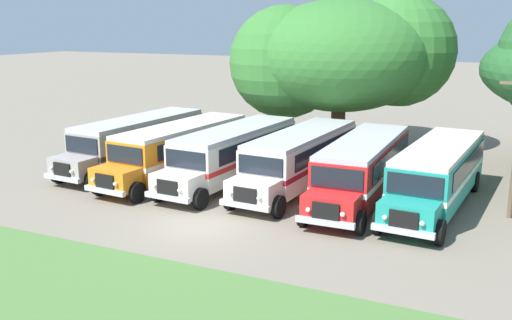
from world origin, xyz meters
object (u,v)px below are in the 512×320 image
at_px(parked_bus_slot_2, 234,152).
at_px(parked_bus_slot_4, 363,166).
at_px(parked_bus_slot_5, 438,172).
at_px(broad_shade_tree, 342,57).
at_px(parked_bus_slot_1, 180,148).
at_px(parked_bus_slot_3, 300,157).
at_px(parked_bus_slot_0, 137,140).

bearing_deg(parked_bus_slot_2, parked_bus_slot_4, 92.58).
bearing_deg(parked_bus_slot_5, parked_bus_slot_2, -85.43).
bearing_deg(parked_bus_slot_4, broad_shade_tree, -158.04).
height_order(parked_bus_slot_1, parked_bus_slot_2, same).
relative_size(parked_bus_slot_2, parked_bus_slot_5, 1.00).
bearing_deg(parked_bus_slot_2, parked_bus_slot_1, -79.37).
xyz_separation_m(parked_bus_slot_2, parked_bus_slot_3, (3.58, 0.43, 0.00)).
relative_size(parked_bus_slot_3, parked_bus_slot_5, 1.00).
bearing_deg(parked_bus_slot_4, parked_bus_slot_3, -100.55).
bearing_deg(parked_bus_slot_4, parked_bus_slot_5, 94.02).
relative_size(parked_bus_slot_0, parked_bus_slot_4, 1.01).
distance_m(parked_bus_slot_0, broad_shade_tree, 13.99).
xyz_separation_m(parked_bus_slot_0, broad_shade_tree, (9.33, 9.39, 4.51)).
bearing_deg(parked_bus_slot_1, parked_bus_slot_0, -99.17).
bearing_deg(parked_bus_slot_5, parked_bus_slot_3, -88.63).
relative_size(parked_bus_slot_4, broad_shade_tree, 0.79).
xyz_separation_m(parked_bus_slot_3, broad_shade_tree, (-0.82, 9.46, 4.51)).
distance_m(parked_bus_slot_2, parked_bus_slot_5, 10.39).
bearing_deg(parked_bus_slot_0, parked_bus_slot_4, 91.23).
relative_size(parked_bus_slot_0, parked_bus_slot_2, 1.00).
bearing_deg(parked_bus_slot_4, parked_bus_slot_1, -89.62).
xyz_separation_m(parked_bus_slot_1, broad_shade_tree, (5.85, 10.26, 4.51)).
relative_size(parked_bus_slot_2, parked_bus_slot_3, 1.00).
relative_size(parked_bus_slot_5, broad_shade_tree, 0.79).
bearing_deg(parked_bus_slot_2, parked_bus_slot_0, -90.51).
xyz_separation_m(parked_bus_slot_1, parked_bus_slot_4, (10.08, 0.22, 0.00)).
bearing_deg(parked_bus_slot_5, broad_shade_tree, -138.12).
bearing_deg(parked_bus_slot_0, broad_shade_tree, 139.15).
xyz_separation_m(parked_bus_slot_0, parked_bus_slot_1, (3.48, -0.87, 0.00)).
xyz_separation_m(parked_bus_slot_0, parked_bus_slot_2, (6.58, -0.50, 0.00)).
distance_m(parked_bus_slot_0, parked_bus_slot_2, 6.60).
height_order(parked_bus_slot_1, parked_bus_slot_4, same).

